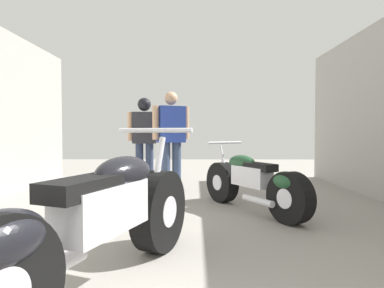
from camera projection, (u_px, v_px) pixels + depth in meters
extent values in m
plane|color=gray|center=(179.00, 231.00, 3.26)|extent=(17.41, 17.41, 0.00)
cylinder|color=black|center=(159.00, 211.00, 2.72)|extent=(0.42, 0.70, 0.67)
cylinder|color=silver|center=(159.00, 211.00, 2.72)|extent=(0.28, 0.31, 0.26)
cube|color=silver|center=(103.00, 208.00, 2.00)|extent=(0.47, 0.72, 0.29)
ellipsoid|color=black|center=(124.00, 173.00, 2.21)|extent=(0.45, 0.61, 0.23)
cube|color=black|center=(82.00, 188.00, 1.82)|extent=(0.39, 0.55, 0.11)
cylinder|color=silver|center=(157.00, 174.00, 2.67)|extent=(0.14, 0.27, 0.61)
cylinder|color=silver|center=(154.00, 130.00, 2.61)|extent=(0.62, 0.26, 0.04)
cylinder|color=silver|center=(46.00, 271.00, 1.77)|extent=(0.29, 0.58, 0.09)
cylinder|color=black|center=(222.00, 182.00, 4.63)|extent=(0.43, 0.58, 0.57)
cylinder|color=silver|center=(222.00, 182.00, 4.63)|extent=(0.27, 0.28, 0.22)
cylinder|color=black|center=(290.00, 198.00, 3.51)|extent=(0.43, 0.58, 0.57)
cylinder|color=silver|center=(290.00, 198.00, 3.51)|extent=(0.27, 0.28, 0.22)
cube|color=silver|center=(251.00, 176.00, 4.06)|extent=(0.47, 0.60, 0.25)
ellipsoid|color=#1E4728|center=(242.00, 162.00, 4.23)|extent=(0.43, 0.52, 0.20)
cube|color=black|center=(260.00, 167.00, 3.92)|extent=(0.38, 0.47, 0.09)
ellipsoid|color=#1E4728|center=(287.00, 181.00, 3.54)|extent=(0.40, 0.45, 0.21)
cylinder|color=silver|center=(224.00, 164.00, 4.59)|extent=(0.15, 0.22, 0.52)
cylinder|color=silver|center=(225.00, 143.00, 4.55)|extent=(0.49, 0.30, 0.03)
cylinder|color=silver|center=(258.00, 201.00, 3.78)|extent=(0.31, 0.46, 0.08)
cylinder|color=#384766|center=(177.00, 166.00, 5.68)|extent=(0.21, 0.21, 0.82)
cylinder|color=#384766|center=(166.00, 166.00, 5.59)|extent=(0.21, 0.21, 0.82)
cube|color=navy|center=(171.00, 124.00, 5.61)|extent=(0.51, 0.42, 0.63)
cylinder|color=tan|center=(186.00, 123.00, 5.73)|extent=(0.15, 0.15, 0.58)
cylinder|color=tan|center=(156.00, 123.00, 5.48)|extent=(0.15, 0.15, 0.58)
sphere|color=tan|center=(171.00, 98.00, 5.59)|extent=(0.23, 0.23, 0.23)
cylinder|color=#2D3851|center=(139.00, 164.00, 6.24)|extent=(0.15, 0.15, 0.78)
cylinder|color=#2D3851|center=(150.00, 164.00, 6.25)|extent=(0.15, 0.15, 0.78)
cube|color=#2D2D33|center=(144.00, 128.00, 6.22)|extent=(0.44, 0.24, 0.60)
cylinder|color=tan|center=(130.00, 126.00, 6.22)|extent=(0.11, 0.11, 0.55)
cylinder|color=tan|center=(158.00, 126.00, 6.22)|extent=(0.11, 0.11, 0.55)
sphere|color=black|center=(144.00, 105.00, 6.21)|extent=(0.22, 0.22, 0.22)
sphere|color=black|center=(144.00, 104.00, 6.20)|extent=(0.26, 0.26, 0.26)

